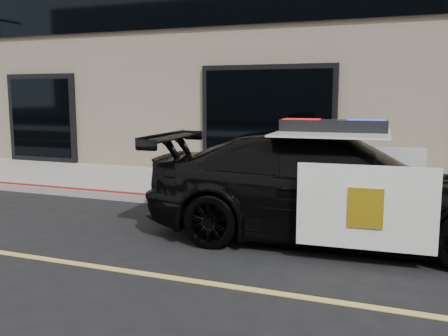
% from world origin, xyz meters
% --- Properties ---
extents(ground, '(120.00, 120.00, 0.00)m').
position_xyz_m(ground, '(0.00, 0.00, 0.00)').
color(ground, black).
rests_on(ground, ground).
extents(sidewalk_n, '(60.00, 3.50, 0.15)m').
position_xyz_m(sidewalk_n, '(0.00, 5.25, 0.07)').
color(sidewalk_n, gray).
rests_on(sidewalk_n, ground).
extents(police_car, '(2.91, 5.74, 1.79)m').
position_xyz_m(police_car, '(1.37, 2.29, 0.80)').
color(police_car, black).
rests_on(police_car, ground).
extents(fire_hydrant, '(0.36, 0.50, 0.79)m').
position_xyz_m(fire_hydrant, '(-1.96, 4.28, 0.52)').
color(fire_hydrant, beige).
rests_on(fire_hydrant, sidewalk_n).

